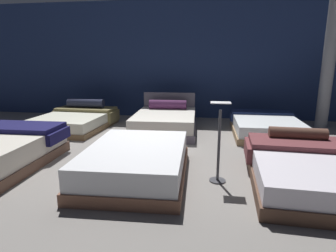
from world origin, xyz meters
name	(u,v)px	position (x,y,z in m)	size (l,w,h in m)	color
ground_plane	(154,153)	(0.00, 0.00, -0.01)	(18.00, 18.00, 0.02)	gray
showroom_back_wall	(177,60)	(0.00, 3.59, 1.75)	(18.00, 0.06, 3.50)	navy
bed_0	(0,151)	(-2.40, -1.11, 0.26)	(1.55, 2.16, 0.58)	brown
bed_1	(136,162)	(-0.03, -1.17, 0.23)	(1.57, 2.15, 0.48)	brown
bed_2	(308,170)	(2.45, -1.11, 0.23)	(1.69, 2.19, 0.67)	brown
bed_3	(76,120)	(-2.44, 1.69, 0.21)	(1.76, 2.18, 0.70)	brown
bed_4	(165,122)	(-0.05, 1.65, 0.25)	(1.60, 2.11, 0.87)	#534D5C
bed_5	(266,126)	(2.38, 1.72, 0.20)	(1.59, 2.07, 0.45)	#8C6E4D
price_sign	(219,151)	(1.20, -1.17, 0.46)	(0.28, 0.24, 1.17)	#3F3F44
support_pillar	(329,60)	(4.00, 2.77, 1.75)	(0.31, 0.31, 3.50)	#99999E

